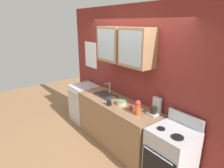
% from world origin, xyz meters
% --- Properties ---
extents(ground_plane, '(10.00, 10.00, 0.00)m').
position_xyz_m(ground_plane, '(0.00, 0.00, 0.00)').
color(ground_plane, '#936B47').
extents(back_wall_unit, '(4.21, 0.45, 2.75)m').
position_xyz_m(back_wall_unit, '(-0.00, 0.33, 1.50)').
color(back_wall_unit, maroon).
rests_on(back_wall_unit, ground_plane).
extents(counter, '(1.93, 0.66, 0.94)m').
position_xyz_m(counter, '(0.00, 0.00, 0.47)').
color(counter, '#93704C').
rests_on(counter, ground_plane).
extents(stove_range, '(0.62, 0.64, 1.12)m').
position_xyz_m(stove_range, '(1.31, -0.00, 0.48)').
color(stove_range, silver).
rests_on(stove_range, ground_plane).
extents(sink_faucet, '(0.48, 0.29, 0.27)m').
position_xyz_m(sink_faucet, '(-0.41, 0.03, 0.96)').
color(sink_faucet, '#2D2D30').
rests_on(sink_faucet, counter).
extents(bowl_stack, '(0.19, 0.19, 0.07)m').
position_xyz_m(bowl_stack, '(0.14, -0.00, 0.98)').
color(bowl_stack, '#E0AD7F').
rests_on(bowl_stack, counter).
extents(vase, '(0.10, 0.10, 0.26)m').
position_xyz_m(vase, '(0.62, -0.05, 1.07)').
color(vase, '#BF4C19').
rests_on(vase, counter).
extents(cup_near_sink, '(0.12, 0.08, 0.10)m').
position_xyz_m(cup_near_sink, '(0.03, -0.21, 0.99)').
color(cup_near_sink, black).
rests_on(cup_near_sink, counter).
extents(cup_near_bowls, '(0.12, 0.09, 0.09)m').
position_xyz_m(cup_near_bowls, '(0.43, -0.02, 0.98)').
color(cup_near_bowls, '#993838').
rests_on(cup_near_bowls, counter).
extents(dishwasher, '(0.61, 0.64, 0.94)m').
position_xyz_m(dishwasher, '(-1.30, -0.00, 0.47)').
color(dishwasher, silver).
rests_on(dishwasher, ground_plane).
extents(coffee_maker, '(0.17, 0.20, 0.29)m').
position_xyz_m(coffee_maker, '(0.79, 0.20, 1.05)').
color(coffee_maker, '#B7B7BC').
rests_on(coffee_maker, counter).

